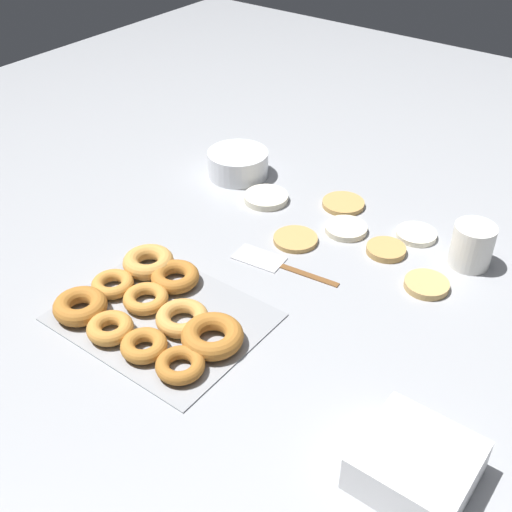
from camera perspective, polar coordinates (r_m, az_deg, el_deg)
The scene contains 13 objects.
ground_plane at distance 1.35m, azimuth 4.23°, elevation -0.33°, with size 3.00×3.00×0.00m, color #9EA0A5.
pancake_0 at distance 1.40m, azimuth 3.53°, elevation 1.50°, with size 0.10×0.10×0.01m, color tan.
pancake_1 at distance 1.32m, azimuth 14.92°, elevation -2.47°, with size 0.09×0.09×0.01m, color tan.
pancake_2 at distance 1.45m, azimuth 8.01°, elevation 2.43°, with size 0.09×0.09×0.01m, color beige.
pancake_3 at distance 1.46m, azimuth 14.06°, elevation 1.88°, with size 0.09×0.09×0.01m, color silver.
pancake_4 at distance 1.54m, azimuth 7.76°, elevation 4.63°, with size 0.10×0.10×0.01m, color tan.
pancake_5 at distance 1.40m, azimuth 11.48°, elevation 0.55°, with size 0.08×0.08×0.01m, color tan.
pancake_6 at distance 1.55m, azimuth 0.90°, elevation 5.21°, with size 0.11×0.11×0.02m, color silver.
donut_tray at distance 1.21m, azimuth -9.04°, elevation -4.72°, with size 0.37×0.29×0.04m.
batter_bowl at distance 1.64m, azimuth -1.62°, elevation 8.21°, with size 0.15×0.15×0.06m.
container_stack at distance 0.98m, azimuth 14.02°, elevation -17.60°, with size 0.16×0.15×0.07m.
paper_cup at distance 1.38m, azimuth 18.65°, elevation 0.89°, with size 0.09×0.09×0.09m.
spatula at distance 1.34m, azimuth 1.24°, elevation -0.48°, with size 0.24×0.07×0.01m.
Camera 1 is at (0.57, -0.93, 0.80)m, focal length 45.00 mm.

